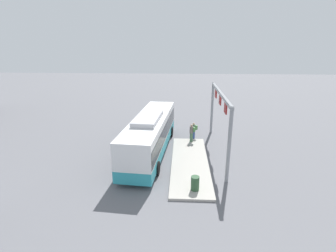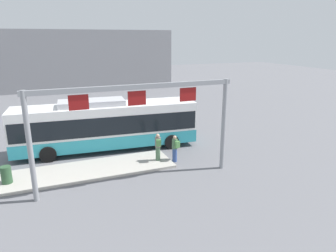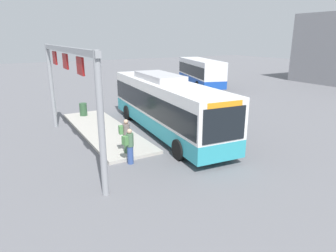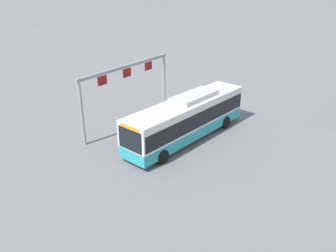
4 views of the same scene
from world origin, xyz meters
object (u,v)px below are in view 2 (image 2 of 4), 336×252
Objects in this scene: person_waiting_near at (158,146)px; trash_bin at (6,175)px; bus_main at (107,123)px; person_boarding at (175,148)px.

person_waiting_near is 1.86× the size of trash_bin.
person_waiting_near is (2.35, -3.51, -0.76)m from bus_main.
person_boarding is at bearing -93.55° from person_waiting_near.
person_boarding reaches higher than trash_bin.
bus_main is 4.29m from person_waiting_near.
bus_main is 7.24× the size of person_waiting_near.
bus_main reaches higher than person_waiting_near.
trash_bin is (-9.24, 0.30, -0.28)m from person_boarding.
bus_main is 6.92m from trash_bin.
trash_bin is at bearing 99.46° from person_waiting_near.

